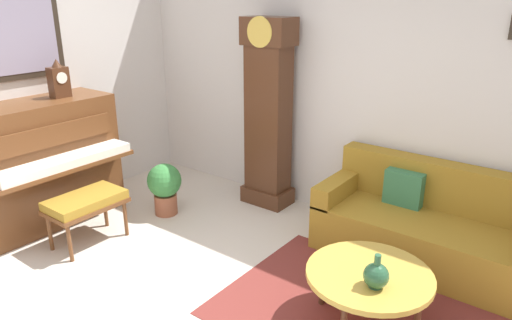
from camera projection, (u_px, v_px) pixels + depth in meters
name	position (u px, v px, depth m)	size (l,w,h in m)	color
wall_back	(343.00, 82.00, 4.68)	(5.30, 0.13, 2.80)	silver
area_rug	(365.00, 317.00, 3.45)	(2.10, 1.50, 0.01)	maroon
piano	(43.00, 163.00, 4.71)	(0.87, 1.44, 1.25)	brown
piano_bench	(86.00, 203.00, 4.35)	(0.42, 0.70, 0.48)	brown
grandfather_clock	(268.00, 119.00, 5.02)	(0.52, 0.34, 2.03)	#4C2B19
couch	(430.00, 228.00, 4.10)	(1.90, 0.80, 0.84)	olive
coffee_table	(369.00, 276.00, 3.26)	(0.88, 0.88, 0.42)	gold
mantel_clock	(59.00, 80.00, 4.66)	(0.13, 0.18, 0.38)	#4C2B19
green_jug	(376.00, 275.00, 3.06)	(0.17, 0.17, 0.24)	#234C33
potted_plant	(165.00, 186.00, 4.96)	(0.36, 0.36, 0.56)	#935138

